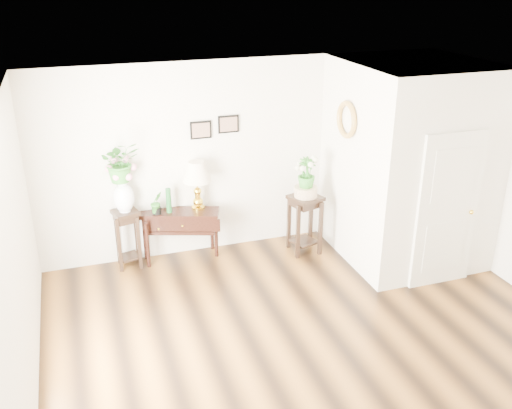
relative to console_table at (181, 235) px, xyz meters
name	(u,v)px	position (x,y,z in m)	size (l,w,h in m)	color
floor	(319,346)	(1.05, -2.57, -0.37)	(6.00, 5.50, 0.02)	brown
ceiling	(332,100)	(1.05, -2.57, 2.43)	(6.00, 5.50, 0.02)	white
wall_back	(245,156)	(1.05, 0.18, 1.03)	(6.00, 0.02, 2.80)	silver
wall_left	(14,282)	(-1.95, -2.57, 1.03)	(0.02, 5.50, 2.80)	silver
partition	(407,162)	(3.15, -0.79, 1.03)	(1.80, 1.95, 2.80)	silver
door	(447,211)	(3.15, -1.79, 0.68)	(0.90, 0.05, 2.10)	silver
art_print_left	(201,130)	(0.40, 0.16, 1.48)	(0.30, 0.02, 0.25)	black
art_print_right	(228,124)	(0.80, 0.16, 1.53)	(0.30, 0.02, 0.25)	black
wall_ornament	(346,120)	(2.21, -0.67, 1.68)	(0.51, 0.51, 0.07)	#A8863F
console_table	(181,235)	(0.00, 0.00, 0.00)	(1.11, 0.37, 0.74)	black
table_lamp	(197,186)	(0.28, 0.00, 0.72)	(0.41, 0.41, 0.72)	gold
green_vase	(169,201)	(-0.14, 0.00, 0.54)	(0.07, 0.07, 0.36)	#175121
potted_plant	(156,204)	(-0.31, 0.00, 0.53)	(0.17, 0.14, 0.31)	#318228
plant_stand_a	(128,239)	(-0.75, 0.00, 0.05)	(0.33, 0.33, 0.85)	black
porcelain_vase	(124,196)	(-0.75, 0.00, 0.70)	(0.28, 0.28, 0.49)	white
lily_arrangement	(121,164)	(-0.75, 0.00, 1.16)	(0.51, 0.44, 0.56)	#318228
plant_stand_b	(305,224)	(1.78, -0.37, 0.07)	(0.41, 0.41, 0.88)	black
ceramic_bowl	(306,191)	(1.78, -0.37, 0.59)	(0.33, 0.33, 0.15)	beige
narcissus	(306,174)	(1.78, -0.37, 0.86)	(0.26, 0.26, 0.46)	#318228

